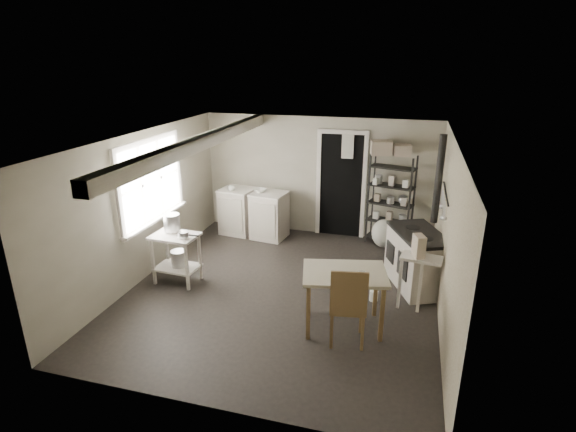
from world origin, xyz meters
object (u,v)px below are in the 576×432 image
(prep_table, at_px, (177,258))
(stove, at_px, (417,260))
(work_table, at_px, (343,301))
(chair, at_px, (348,306))
(flour_sack, at_px, (384,235))
(shelf_rack, at_px, (391,196))
(stockpot, at_px, (172,223))
(base_cabinets, at_px, (253,213))

(prep_table, bearing_deg, stove, 13.29)
(work_table, xyz_separation_m, chair, (0.09, -0.29, 0.10))
(prep_table, relative_size, flour_sack, 1.47)
(shelf_rack, relative_size, chair, 1.63)
(stockpot, xyz_separation_m, work_table, (2.78, -0.67, -0.56))
(chair, bearing_deg, work_table, 98.04)
(prep_table, xyz_separation_m, stove, (3.59, 0.85, 0.04))
(chair, relative_size, flour_sack, 1.96)
(stove, distance_m, chair, 1.88)
(prep_table, height_order, base_cabinets, base_cabinets)
(prep_table, height_order, chair, chair)
(prep_table, bearing_deg, base_cabinets, 77.36)
(base_cabinets, relative_size, chair, 1.31)
(prep_table, bearing_deg, stockpot, 130.20)
(work_table, xyz_separation_m, flour_sack, (0.32, 2.80, -0.14))
(stockpot, height_order, work_table, stockpot)
(work_table, bearing_deg, flour_sack, 83.54)
(stockpot, bearing_deg, prep_table, -49.80)
(work_table, distance_m, chair, 0.32)
(stockpot, bearing_deg, base_cabinets, 74.30)
(base_cabinets, bearing_deg, work_table, -43.61)
(stockpot, xyz_separation_m, flour_sack, (3.10, 2.13, -0.70))
(shelf_rack, distance_m, chair, 3.31)
(base_cabinets, bearing_deg, stockpot, -98.18)
(stockpot, height_order, base_cabinets, stockpot)
(prep_table, bearing_deg, shelf_rack, 38.21)
(prep_table, height_order, flour_sack, prep_table)
(base_cabinets, relative_size, stove, 1.23)
(stockpot, bearing_deg, chair, -18.40)
(shelf_rack, bearing_deg, work_table, -81.99)
(stove, height_order, flour_sack, stove)
(stockpot, xyz_separation_m, chair, (2.87, -0.96, -0.45))
(stockpot, distance_m, shelf_rack, 3.92)
(flour_sack, bearing_deg, stove, -67.31)
(base_cabinets, distance_m, shelf_rack, 2.64)
(base_cabinets, height_order, chair, chair)
(prep_table, distance_m, work_table, 2.75)
(base_cabinets, height_order, stove, base_cabinets)
(prep_table, relative_size, stove, 0.70)
(work_table, bearing_deg, shelf_rack, 82.67)
(work_table, relative_size, chair, 1.00)
(base_cabinets, relative_size, work_table, 1.32)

